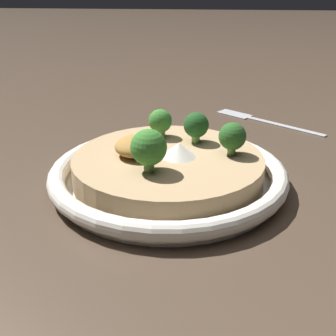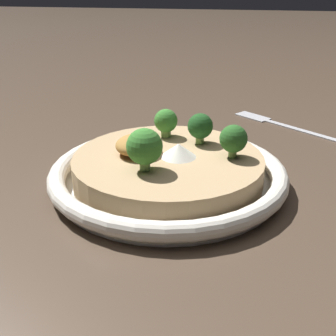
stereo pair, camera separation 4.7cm
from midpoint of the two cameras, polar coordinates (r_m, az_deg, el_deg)
name	(u,v)px [view 2 (the right image)]	position (r m, az deg, el deg)	size (l,w,h in m)	color
ground_plane	(168,185)	(0.47, 2.81, -2.34)	(6.00, 6.00, 0.00)	#47382B
risotto_bowl	(168,172)	(0.47, 2.85, -0.55)	(0.26, 0.26, 0.04)	silver
cheese_sprinkle	(178,151)	(0.45, 4.34, 2.26)	(0.04, 0.04, 0.02)	white
crispy_onion_garnish	(138,143)	(0.47, -1.21, 3.30)	(0.05, 0.05, 0.02)	#A37538
broccoli_left	(144,147)	(0.41, -0.01, 2.78)	(0.04, 0.04, 0.04)	#668E47
broccoli_back_right	(166,122)	(0.51, 2.32, 6.26)	(0.03, 0.03, 0.03)	#668E47
broccoli_right	(200,127)	(0.49, 7.11, 5.53)	(0.03, 0.03, 0.04)	#759E4C
broccoli_front_right	(233,139)	(0.46, 11.75, 3.78)	(0.03, 0.03, 0.04)	#759E4C
fork_utensil	(275,122)	(0.70, 16.17, 5.92)	(0.13, 0.16, 0.00)	#B7B7BC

